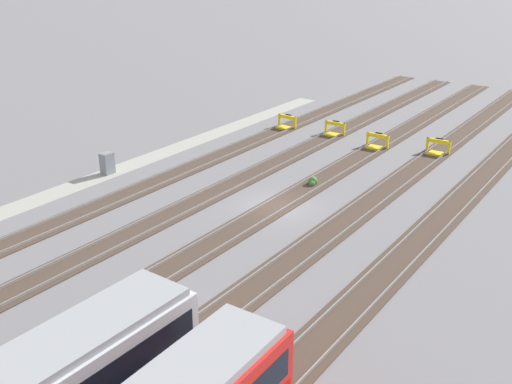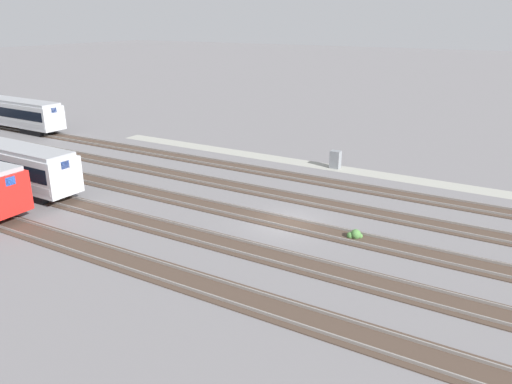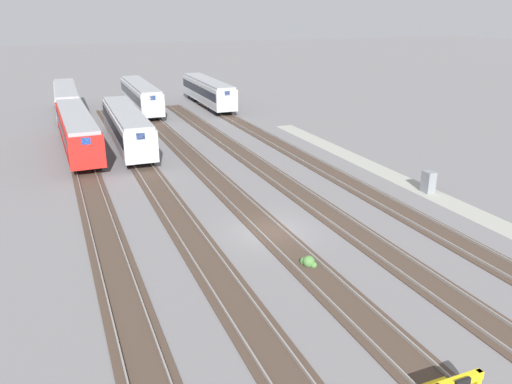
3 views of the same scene
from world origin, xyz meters
The scene contains 14 objects.
ground_plane centered at (0.00, 0.00, 0.00)m, with size 400.00×400.00×0.00m, color slate.
service_walkway centered at (0.00, -13.67, 0.00)m, with size 54.00×2.00×0.01m, color #9E9E93.
rail_track_nearest centered at (0.00, -9.43, 0.04)m, with size 90.00×2.23×0.21m.
rail_track_near_inner centered at (0.00, -4.72, 0.04)m, with size 90.00×2.23×0.21m.
rail_track_middle centered at (0.00, 0.00, 0.04)m, with size 90.00×2.24×0.21m.
rail_track_far_inner centered at (0.00, 4.72, 0.04)m, with size 90.00×2.23×0.21m.
rail_track_farthest centered at (0.00, 9.43, 0.04)m, with size 90.00×2.23×0.21m.
subway_car_front_row_leftmost centered at (43.05, 0.05, 2.04)m, with size 18.03×3.05×3.70m.
subway_car_front_row_left_inner centered at (24.16, 9.38, 2.04)m, with size 18.05×3.18×3.70m.
subway_car_front_row_centre centered at (24.16, 4.77, 2.04)m, with size 18.05×3.14×3.70m.
subway_car_front_row_right_inner centered at (43.09, -9.38, 2.04)m, with size 18.05×3.17×3.70m.
subway_car_front_row_rightmost centered at (43.16, 9.41, 2.04)m, with size 18.05×3.16×3.70m.
electrical_cabinet centered at (2.09, -13.69, 0.80)m, with size 0.90×0.73×1.60m.
weed_clump centered at (-4.71, -0.06, 0.24)m, with size 0.92×0.70×0.64m.
Camera 3 is at (-25.30, 11.41, 12.62)m, focal length 35.00 mm.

